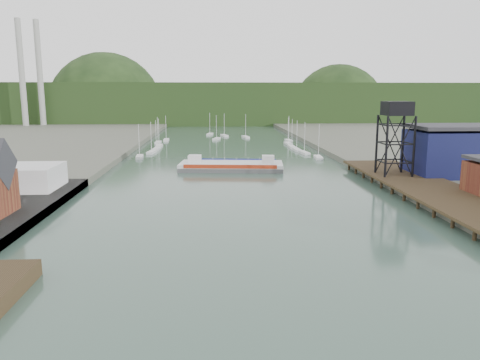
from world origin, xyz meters
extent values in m
plane|color=#2D463B|center=(0.00, 0.00, 0.00)|extent=(600.00, 600.00, 0.00)
cube|color=black|center=(37.00, 45.00, 1.90)|extent=(14.00, 70.00, 0.50)
cylinder|color=black|center=(31.00, 45.00, 0.80)|extent=(0.60, 0.60, 2.20)
cylinder|color=black|center=(43.00, 45.00, 0.80)|extent=(0.60, 0.60, 2.20)
cube|color=silver|center=(-44.00, 50.00, 3.85)|extent=(18.00, 12.00, 4.50)
cylinder|color=black|center=(32.00, 55.00, 8.65)|extent=(0.50, 0.50, 13.00)
cylinder|color=black|center=(38.00, 55.00, 8.65)|extent=(0.50, 0.50, 13.00)
cylinder|color=black|center=(32.00, 61.00, 8.65)|extent=(0.50, 0.50, 13.00)
cylinder|color=black|center=(38.00, 61.00, 8.65)|extent=(0.50, 0.50, 13.00)
cube|color=black|center=(35.00, 58.00, 16.65)|extent=(5.50, 5.50, 3.00)
cube|color=black|center=(50.00, 60.00, 6.60)|extent=(20.00, 14.00, 10.00)
cube|color=#2D2D33|center=(50.00, 60.00, 12.50)|extent=(20.50, 14.50, 0.80)
cube|color=silver|center=(-27.54, 103.89, 0.35)|extent=(2.67, 7.65, 0.90)
cube|color=silver|center=(-25.28, 115.30, 0.35)|extent=(2.81, 7.67, 0.90)
cube|color=silver|center=(-24.71, 124.17, 0.35)|extent=(2.35, 7.59, 0.90)
cube|color=silver|center=(-24.81, 134.09, 0.35)|extent=(2.01, 7.50, 0.90)
cube|color=silver|center=(-26.64, 146.33, 0.35)|extent=(2.00, 7.50, 0.90)
cube|color=silver|center=(-24.32, 156.17, 0.35)|extent=(2.16, 7.54, 0.90)
cube|color=silver|center=(27.56, 99.03, 0.35)|extent=(2.53, 7.62, 0.90)
cube|color=silver|center=(25.46, 110.51, 0.35)|extent=(2.76, 7.67, 0.90)
cube|color=silver|center=(24.46, 119.29, 0.35)|extent=(2.22, 7.56, 0.90)
cube|color=silver|center=(24.27, 128.28, 0.35)|extent=(2.18, 7.54, 0.90)
cube|color=silver|center=(24.67, 139.38, 0.35)|extent=(2.46, 7.61, 0.90)
cube|color=silver|center=(26.78, 150.99, 0.35)|extent=(2.48, 7.61, 0.90)
cube|color=silver|center=(-3.16, 160.00, 0.35)|extent=(3.78, 7.76, 0.90)
cube|color=silver|center=(10.04, 168.00, 0.35)|extent=(3.31, 7.74, 0.90)
cube|color=silver|center=(0.66, 176.00, 0.35)|extent=(3.76, 7.76, 0.90)
cube|color=silver|center=(-6.11, 184.00, 0.35)|extent=(3.40, 7.74, 0.90)
cylinder|color=#A2A29D|center=(-110.00, 230.00, 30.00)|extent=(3.20, 3.20, 60.00)
cylinder|color=#A2A29D|center=(-102.00, 235.00, 30.00)|extent=(3.20, 3.20, 60.00)
cube|color=black|center=(0.00, 300.00, 12.00)|extent=(500.00, 120.00, 28.00)
sphere|color=black|center=(-80.00, 300.00, 8.00)|extent=(80.00, 80.00, 80.00)
sphere|color=black|center=(90.00, 310.00, 6.00)|extent=(70.00, 70.00, 70.00)
cube|color=#4E4E51|center=(0.01, 79.59, 0.54)|extent=(27.72, 13.36, 1.07)
cube|color=silver|center=(0.01, 79.59, 1.50)|extent=(27.72, 13.36, 0.86)
cube|color=#A52C12|center=(-0.54, 74.21, 1.71)|extent=(23.46, 2.54, 0.96)
cube|color=navy|center=(0.55, 84.98, 1.71)|extent=(23.46, 2.54, 0.96)
cube|color=silver|center=(-9.58, 80.57, 2.78)|extent=(3.52, 3.52, 2.14)
cube|color=silver|center=(9.60, 78.62, 2.78)|extent=(3.52, 3.52, 2.14)
camera|label=1|loc=(-4.83, -41.65, 19.99)|focal=35.00mm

